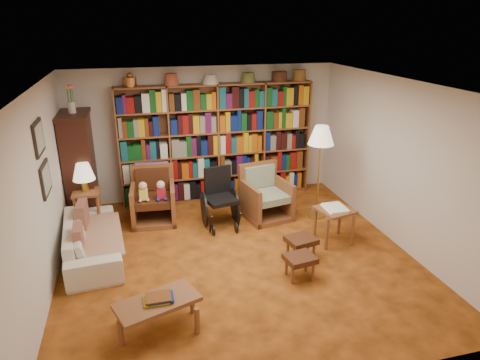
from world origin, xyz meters
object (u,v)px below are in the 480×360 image
object	(u,v)px
side_table_lamp	(87,202)
side_table_papers	(335,214)
armchair_leather	(153,198)
wheelchair	(220,199)
coffee_table	(157,304)
floor_lamp	(321,139)
armchair_sage	(265,197)
footstool_b	(300,260)
footstool_a	(301,242)
sofa	(92,239)

from	to	relation	value
side_table_lamp	side_table_papers	world-z (taller)	side_table_lamp
side_table_lamp	armchair_leather	xyz separation A→B (m)	(1.06, 0.15, -0.12)
side_table_lamp	wheelchair	size ratio (longest dim) A/B	0.69
side_table_lamp	side_table_papers	bearing A→B (deg)	-20.47
armchair_leather	side_table_papers	xyz separation A→B (m)	(2.66, -1.54, 0.08)
coffee_table	floor_lamp	bearing A→B (deg)	37.83
armchair_sage	side_table_papers	world-z (taller)	armchair_sage
armchair_leather	footstool_b	size ratio (longest dim) A/B	2.17
armchair_leather	armchair_sage	xyz separation A→B (m)	(1.92, -0.34, -0.03)
footstool_b	footstool_a	bearing A→B (deg)	66.25
wheelchair	side_table_lamp	bearing A→B (deg)	171.35
floor_lamp	coffee_table	bearing A→B (deg)	-142.17
armchair_leather	coffee_table	world-z (taller)	armchair_leather
sofa	side_table_lamp	size ratio (longest dim) A/B	2.75
footstool_b	armchair_sage	bearing A→B (deg)	85.93
coffee_table	side_table_papers	bearing A→B (deg)	26.03
side_table_lamp	footstool_b	size ratio (longest dim) A/B	1.57
sofa	armchair_leather	distance (m)	1.43
side_table_lamp	floor_lamp	bearing A→B (deg)	-7.24
floor_lamp	side_table_lamp	bearing A→B (deg)	172.76
armchair_leather	armchair_sage	bearing A→B (deg)	-10.04
armchair_sage	side_table_papers	size ratio (longest dim) A/B	1.53
footstool_a	wheelchair	bearing A→B (deg)	122.03
floor_lamp	armchair_leather	bearing A→B (deg)	167.05
wheelchair	floor_lamp	size ratio (longest dim) A/B	0.60
footstool_a	footstool_b	distance (m)	0.49
coffee_table	side_table_lamp	bearing A→B (deg)	108.28
floor_lamp	coffee_table	xyz separation A→B (m)	(-2.93, -2.27, -1.10)
side_table_lamp	wheelchair	distance (m)	2.16
side_table_lamp	coffee_table	distance (m)	2.91
wheelchair	side_table_papers	distance (m)	1.91
floor_lamp	footstool_b	xyz separation A→B (m)	(-1.01, -1.72, -1.15)
armchair_leather	side_table_papers	bearing A→B (deg)	-30.05
armchair_sage	coffee_table	xyz separation A→B (m)	(-2.06, -2.57, -0.03)
side_table_papers	footstool_b	bearing A→B (deg)	-137.42
sofa	floor_lamp	bearing A→B (deg)	-88.60
wheelchair	coffee_table	size ratio (longest dim) A/B	0.97
armchair_leather	wheelchair	world-z (taller)	wheelchair
floor_lamp	side_table_papers	size ratio (longest dim) A/B	2.74
armchair_leather	floor_lamp	size ratio (longest dim) A/B	0.57
footstool_b	floor_lamp	bearing A→B (deg)	59.60
wheelchair	footstool_a	xyz separation A→B (m)	(0.90, -1.43, -0.17)
side_table_papers	coffee_table	world-z (taller)	side_table_papers
sofa	floor_lamp	distance (m)	3.93
floor_lamp	footstool_a	world-z (taller)	floor_lamp
wheelchair	footstool_b	xyz separation A→B (m)	(0.70, -1.88, -0.18)
footstool_b	coffee_table	bearing A→B (deg)	-163.87
side_table_lamp	floor_lamp	distance (m)	3.98
side_table_lamp	coffee_table	world-z (taller)	side_table_lamp
floor_lamp	coffee_table	distance (m)	3.87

